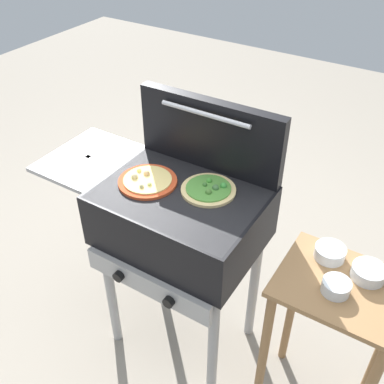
{
  "coord_description": "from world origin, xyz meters",
  "views": [
    {
      "loc": [
        0.78,
        -1.16,
        1.95
      ],
      "look_at": [
        0.05,
        0.0,
        0.92
      ],
      "focal_mm": 42.31,
      "sensor_mm": 36.0,
      "label": 1
    }
  ],
  "objects_px": {
    "topping_bowl_far": "(368,273)",
    "topping_bowl_middle": "(330,253)",
    "prep_table": "(331,324)",
    "topping_bowl_near": "(336,287)",
    "pizza_veggie": "(209,189)",
    "grill": "(178,220)",
    "pizza_cheese": "(147,181)"
  },
  "relations": [
    {
      "from": "grill",
      "to": "prep_table",
      "type": "distance_m",
      "value": 0.71
    },
    {
      "from": "pizza_cheese",
      "to": "topping_bowl_near",
      "type": "bearing_deg",
      "value": -1.9
    },
    {
      "from": "topping_bowl_middle",
      "to": "topping_bowl_near",
      "type": "bearing_deg",
      "value": -64.69
    },
    {
      "from": "grill",
      "to": "pizza_veggie",
      "type": "distance_m",
      "value": 0.2
    },
    {
      "from": "prep_table",
      "to": "topping_bowl_near",
      "type": "relative_size",
      "value": 7.91
    },
    {
      "from": "grill",
      "to": "pizza_cheese",
      "type": "relative_size",
      "value": 4.08
    },
    {
      "from": "grill",
      "to": "topping_bowl_far",
      "type": "distance_m",
      "value": 0.74
    },
    {
      "from": "topping_bowl_near",
      "to": "pizza_veggie",
      "type": "bearing_deg",
      "value": 169.09
    },
    {
      "from": "grill",
      "to": "topping_bowl_near",
      "type": "distance_m",
      "value": 0.66
    },
    {
      "from": "topping_bowl_far",
      "to": "pizza_cheese",
      "type": "bearing_deg",
      "value": -173.71
    },
    {
      "from": "topping_bowl_middle",
      "to": "grill",
      "type": "bearing_deg",
      "value": -169.82
    },
    {
      "from": "prep_table",
      "to": "topping_bowl_middle",
      "type": "relative_size",
      "value": 6.84
    },
    {
      "from": "grill",
      "to": "prep_table",
      "type": "height_order",
      "value": "grill"
    },
    {
      "from": "topping_bowl_far",
      "to": "topping_bowl_middle",
      "type": "height_order",
      "value": "same"
    },
    {
      "from": "grill",
      "to": "pizza_cheese",
      "type": "xyz_separation_m",
      "value": [
        -0.13,
        -0.01,
        0.15
      ]
    },
    {
      "from": "pizza_veggie",
      "to": "prep_table",
      "type": "distance_m",
      "value": 0.68
    },
    {
      "from": "pizza_veggie",
      "to": "topping_bowl_far",
      "type": "relative_size",
      "value": 1.82
    },
    {
      "from": "pizza_veggie",
      "to": "topping_bowl_near",
      "type": "xyz_separation_m",
      "value": [
        0.56,
        -0.11,
        -0.12
      ]
    },
    {
      "from": "grill",
      "to": "topping_bowl_far",
      "type": "bearing_deg",
      "value": 6.3
    },
    {
      "from": "prep_table",
      "to": "topping_bowl_far",
      "type": "distance_m",
      "value": 0.26
    },
    {
      "from": "pizza_veggie",
      "to": "topping_bowl_middle",
      "type": "xyz_separation_m",
      "value": [
        0.49,
        0.04,
        -0.12
      ]
    },
    {
      "from": "topping_bowl_middle",
      "to": "topping_bowl_far",
      "type": "bearing_deg",
      "value": -9.78
    },
    {
      "from": "pizza_cheese",
      "to": "topping_bowl_near",
      "type": "distance_m",
      "value": 0.8
    },
    {
      "from": "topping_bowl_far",
      "to": "topping_bowl_middle",
      "type": "bearing_deg",
      "value": 170.22
    },
    {
      "from": "pizza_cheese",
      "to": "pizza_veggie",
      "type": "relative_size",
      "value": 1.1
    },
    {
      "from": "pizza_veggie",
      "to": "topping_bowl_near",
      "type": "height_order",
      "value": "pizza_veggie"
    },
    {
      "from": "topping_bowl_near",
      "to": "topping_bowl_far",
      "type": "height_order",
      "value": "same"
    },
    {
      "from": "prep_table",
      "to": "pizza_veggie",
      "type": "bearing_deg",
      "value": 173.79
    },
    {
      "from": "prep_table",
      "to": "topping_bowl_far",
      "type": "height_order",
      "value": "topping_bowl_far"
    },
    {
      "from": "pizza_cheese",
      "to": "topping_bowl_near",
      "type": "relative_size",
      "value": 2.42
    },
    {
      "from": "prep_table",
      "to": "topping_bowl_far",
      "type": "relative_size",
      "value": 6.52
    },
    {
      "from": "grill",
      "to": "topping_bowl_middle",
      "type": "distance_m",
      "value": 0.6
    }
  ]
}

